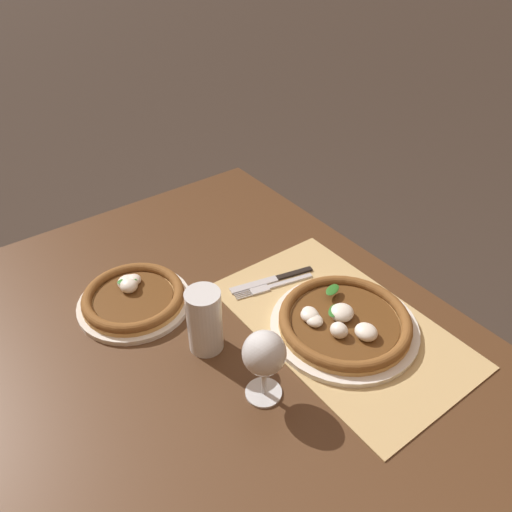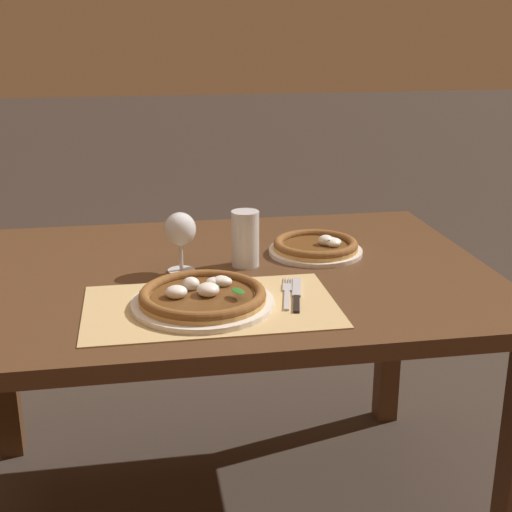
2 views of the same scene
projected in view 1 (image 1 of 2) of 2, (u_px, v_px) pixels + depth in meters
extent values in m
cube|color=#4C301C|center=(239.00, 368.00, 1.02)|extent=(1.39, 0.97, 0.04)
cube|color=#4C301C|center=(237.00, 273.00, 1.85)|extent=(0.07, 0.07, 0.70)
cube|color=tan|center=(340.00, 324.00, 1.09)|extent=(0.56, 0.34, 0.00)
cylinder|color=silver|center=(344.00, 327.00, 1.07)|extent=(0.32, 0.32, 0.01)
cylinder|color=tan|center=(344.00, 323.00, 1.07)|extent=(0.28, 0.28, 0.01)
torus|color=brown|center=(345.00, 320.00, 1.06)|extent=(0.28, 0.28, 0.02)
cylinder|color=brown|center=(345.00, 321.00, 1.06)|extent=(0.23, 0.23, 0.00)
ellipsoid|color=white|center=(342.00, 313.00, 1.06)|extent=(0.05, 0.05, 0.03)
ellipsoid|color=white|center=(310.00, 315.00, 1.06)|extent=(0.04, 0.04, 0.02)
ellipsoid|color=white|center=(314.00, 320.00, 1.05)|extent=(0.04, 0.04, 0.02)
ellipsoid|color=white|center=(366.00, 332.00, 1.02)|extent=(0.05, 0.04, 0.03)
ellipsoid|color=white|center=(339.00, 330.00, 1.02)|extent=(0.04, 0.03, 0.03)
ellipsoid|color=white|center=(310.00, 313.00, 1.07)|extent=(0.04, 0.03, 0.02)
ellipsoid|color=#286B23|center=(335.00, 310.00, 1.06)|extent=(0.04, 0.05, 0.00)
ellipsoid|color=#286B23|center=(332.00, 290.00, 1.11)|extent=(0.04, 0.05, 0.00)
cylinder|color=silver|center=(135.00, 303.00, 1.14)|extent=(0.26, 0.26, 0.01)
cylinder|color=tan|center=(134.00, 299.00, 1.13)|extent=(0.23, 0.23, 0.01)
torus|color=brown|center=(133.00, 296.00, 1.13)|extent=(0.23, 0.23, 0.02)
cylinder|color=brown|center=(134.00, 297.00, 1.13)|extent=(0.18, 0.18, 0.00)
ellipsoid|color=white|center=(129.00, 286.00, 1.14)|extent=(0.04, 0.04, 0.03)
ellipsoid|color=white|center=(133.00, 280.00, 1.16)|extent=(0.04, 0.04, 0.02)
ellipsoid|color=white|center=(128.00, 282.00, 1.15)|extent=(0.05, 0.05, 0.02)
ellipsoid|color=#286B23|center=(127.00, 281.00, 1.14)|extent=(0.04, 0.05, 0.00)
cylinder|color=silver|center=(264.00, 393.00, 0.94)|extent=(0.07, 0.07, 0.00)
cylinder|color=silver|center=(264.00, 381.00, 0.92)|extent=(0.01, 0.01, 0.06)
ellipsoid|color=silver|center=(264.00, 353.00, 0.88)|extent=(0.08, 0.08, 0.08)
ellipsoid|color=#AD5B14|center=(264.00, 357.00, 0.88)|extent=(0.07, 0.07, 0.05)
cylinder|color=silver|center=(205.00, 321.00, 1.00)|extent=(0.07, 0.07, 0.15)
cylinder|color=black|center=(205.00, 326.00, 1.01)|extent=(0.07, 0.07, 0.12)
cylinder|color=silver|center=(203.00, 302.00, 0.97)|extent=(0.07, 0.07, 0.02)
cube|color=#B7B7BC|center=(290.00, 281.00, 1.20)|extent=(0.04, 0.11, 0.00)
cube|color=#B7B7BC|center=(260.00, 290.00, 1.17)|extent=(0.03, 0.05, 0.00)
cylinder|color=#B7B7BC|center=(242.00, 292.00, 1.17)|extent=(0.01, 0.04, 0.00)
cylinder|color=#B7B7BC|center=(243.00, 294.00, 1.16)|extent=(0.01, 0.04, 0.00)
cylinder|color=#B7B7BC|center=(244.00, 295.00, 1.16)|extent=(0.01, 0.04, 0.00)
cylinder|color=#B7B7BC|center=(245.00, 297.00, 1.15)|extent=(0.01, 0.04, 0.00)
cube|color=black|center=(294.00, 273.00, 1.22)|extent=(0.04, 0.10, 0.01)
cube|color=#B7B7BC|center=(254.00, 285.00, 1.19)|extent=(0.05, 0.12, 0.00)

